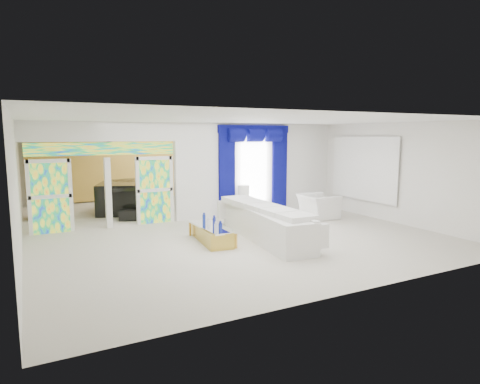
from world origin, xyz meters
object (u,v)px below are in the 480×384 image
coffee_table (212,234)px  console_table (252,209)px  white_sofa (265,224)px  grand_piano (124,197)px  armchair (318,206)px

coffee_table → console_table: 3.56m
white_sofa → grand_piano: grand_piano is taller
armchair → console_table: bearing=56.0°
coffee_table → console_table: (2.53, 2.50, 0.02)m
console_table → armchair: armchair is taller
coffee_table → console_table: console_table is taller
console_table → grand_piano: 4.44m
white_sofa → grand_piano: bearing=120.4°
coffee_table → armchair: bearing=15.6°
white_sofa → coffee_table: bearing=173.9°
white_sofa → console_table: size_ratio=3.05×
white_sofa → armchair: (2.87, 1.48, -0.01)m
armchair → white_sofa: bearing=121.3°
white_sofa → console_table: 3.05m
armchair → grand_piano: grand_piano is taller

